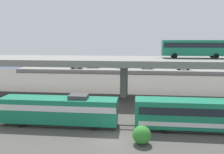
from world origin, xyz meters
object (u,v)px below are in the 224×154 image
(train_coach_lead, at_px, (223,115))
(parked_car_0, at_px, (77,66))
(parked_car_4, at_px, (147,67))
(train_locomotive, at_px, (54,109))
(parked_car_3, at_px, (122,66))
(transit_bus_on_overpass, at_px, (194,47))
(parked_car_2, at_px, (93,66))
(parked_car_1, at_px, (183,67))

(train_coach_lead, xyz_separation_m, parked_car_0, (-30.97, 48.78, -0.12))
(parked_car_0, xyz_separation_m, parked_car_4, (23.74, 1.96, -0.00))
(train_locomotive, relative_size, parked_car_3, 3.92)
(train_locomotive, bearing_deg, parked_car_4, -105.57)
(train_coach_lead, height_order, parked_car_0, train_coach_lead)
(transit_bus_on_overpass, distance_m, parked_car_2, 43.58)
(transit_bus_on_overpass, bearing_deg, parked_car_4, -77.64)
(transit_bus_on_overpass, xyz_separation_m, parked_car_3, (-15.74, 34.85, -7.65))
(train_coach_lead, distance_m, parked_car_0, 57.79)
(train_coach_lead, distance_m, parked_car_3, 54.61)
(parked_car_3, height_order, parked_car_4, same)
(parked_car_2, relative_size, parked_car_3, 1.12)
(parked_car_1, bearing_deg, parked_car_0, -178.68)
(train_coach_lead, bearing_deg, train_locomotive, 0.00)
(train_coach_lead, height_order, parked_car_4, train_coach_lead)
(transit_bus_on_overpass, relative_size, parked_car_0, 2.91)
(parked_car_3, bearing_deg, parked_car_2, 4.12)
(parked_car_1, distance_m, parked_car_3, 20.12)
(train_coach_lead, relative_size, parked_car_4, 5.25)
(parked_car_0, bearing_deg, parked_car_3, 12.99)
(train_coach_lead, xyz_separation_m, parked_car_2, (-25.98, 51.57, -0.12))
(parked_car_1, xyz_separation_m, parked_car_2, (-30.23, 1.97, 0.00))
(train_coach_lead, distance_m, parked_car_2, 57.74)
(train_locomotive, xyz_separation_m, transit_bus_on_overpass, (21.43, 17.46, 7.50))
(parked_car_1, bearing_deg, parked_car_2, 176.26)
(parked_car_0, distance_m, parked_car_4, 23.82)
(parked_car_0, bearing_deg, train_coach_lead, -57.59)
(parked_car_0, bearing_deg, parked_car_4, 4.73)
(parked_car_4, bearing_deg, parked_car_2, -2.51)
(parked_car_2, distance_m, parked_car_3, 10.32)
(parked_car_1, bearing_deg, parked_car_3, 172.24)
(train_locomotive, bearing_deg, parked_car_1, -117.33)
(parked_car_1, relative_size, parked_car_3, 1.07)
(parked_car_2, bearing_deg, transit_bus_on_overpass, -52.64)
(parked_car_2, distance_m, parked_car_4, 18.76)
(transit_bus_on_overpass, relative_size, parked_car_1, 2.70)
(parked_car_3, bearing_deg, parked_car_0, 12.99)
(train_coach_lead, relative_size, transit_bus_on_overpass, 1.79)
(transit_bus_on_overpass, relative_size, parked_car_3, 2.88)
(parked_car_3, bearing_deg, parked_car_4, 169.51)
(train_locomotive, relative_size, parked_car_0, 3.97)
(parked_car_2, bearing_deg, parked_car_0, -150.85)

